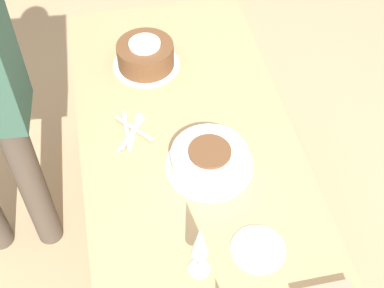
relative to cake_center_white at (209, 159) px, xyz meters
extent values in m
plane|color=tan|center=(-0.06, -0.04, -0.81)|extent=(12.00, 12.00, 0.00)
cube|color=tan|center=(-0.06, -0.04, -0.05)|extent=(1.65, 0.72, 0.03)
cylinder|color=#8E724D|center=(-0.81, -0.33, -0.44)|extent=(0.07, 0.07, 0.75)
cylinder|color=#8E724D|center=(-0.81, 0.24, -0.44)|extent=(0.07, 0.07, 0.75)
cylinder|color=white|center=(0.00, 0.00, -0.03)|extent=(0.28, 0.28, 0.01)
cylinder|color=white|center=(0.00, 0.00, 0.00)|extent=(0.24, 0.24, 0.06)
cylinder|color=brown|center=(0.00, 0.00, 0.04)|extent=(0.13, 0.13, 0.01)
cylinder|color=white|center=(-0.52, -0.13, -0.03)|extent=(0.25, 0.25, 0.01)
cylinder|color=brown|center=(-0.52, -0.13, 0.02)|extent=(0.21, 0.21, 0.09)
cylinder|color=white|center=(-0.52, -0.13, 0.07)|extent=(0.12, 0.12, 0.01)
cylinder|color=silver|center=(0.35, -0.11, -0.03)|extent=(0.06, 0.06, 0.00)
cylinder|color=silver|center=(0.35, -0.11, 0.01)|extent=(0.01, 0.01, 0.09)
cone|color=silver|center=(0.35, -0.11, 0.12)|extent=(0.05, 0.05, 0.13)
cylinder|color=white|center=(0.32, 0.07, -0.03)|extent=(0.16, 0.16, 0.01)
cube|color=silver|center=(-0.19, -0.22, -0.03)|extent=(0.16, 0.07, 0.00)
cube|color=silver|center=(-0.18, -0.23, -0.03)|extent=(0.14, 0.12, 0.00)
cube|color=silver|center=(-0.20, -0.24, -0.03)|extent=(0.17, 0.01, 0.00)
cube|color=silver|center=(-0.19, -0.22, -0.02)|extent=(0.15, 0.10, 0.00)
cube|color=silver|center=(-0.20, -0.22, -0.02)|extent=(0.14, 0.12, 0.00)
cylinder|color=#4C4238|center=(-0.34, -0.64, -0.41)|extent=(0.11, 0.11, 0.80)
camera|label=1|loc=(1.02, -0.26, 1.33)|focal=50.00mm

